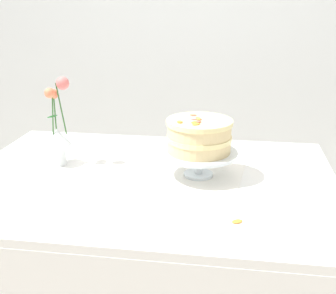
% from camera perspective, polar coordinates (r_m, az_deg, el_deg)
% --- Properties ---
extents(dining_table, '(1.40, 1.00, 0.74)m').
position_cam_1_polar(dining_table, '(1.68, -2.73, -7.16)').
color(dining_table, white).
rests_on(dining_table, ground).
extents(linen_napkin, '(0.36, 0.36, 0.00)m').
position_cam_1_polar(linen_napkin, '(1.68, 3.92, -3.74)').
color(linen_napkin, white).
rests_on(linen_napkin, dining_table).
extents(cake_stand, '(0.29, 0.29, 0.10)m').
position_cam_1_polar(cake_stand, '(1.65, 3.98, -1.12)').
color(cake_stand, silver).
rests_on(cake_stand, linen_napkin).
extents(layer_cake, '(0.24, 0.24, 0.13)m').
position_cam_1_polar(layer_cake, '(1.62, 4.04, 1.48)').
color(layer_cake, beige).
rests_on(layer_cake, cake_stand).
extents(flower_vase, '(0.12, 0.11, 0.36)m').
position_cam_1_polar(flower_vase, '(1.80, -14.07, 1.91)').
color(flower_vase, silver).
rests_on(flower_vase, dining_table).
extents(loose_petal_0, '(0.04, 0.04, 0.01)m').
position_cam_1_polar(loose_petal_0, '(1.37, 8.92, -9.46)').
color(loose_petal_0, orange).
rests_on(loose_petal_0, dining_table).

